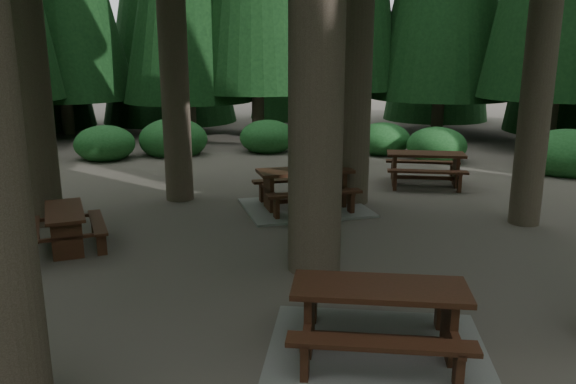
{
  "coord_description": "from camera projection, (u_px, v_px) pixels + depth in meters",
  "views": [
    {
      "loc": [
        -0.86,
        -8.12,
        3.38
      ],
      "look_at": [
        0.48,
        0.92,
        1.1
      ],
      "focal_mm": 35.0,
      "sensor_mm": 36.0,
      "label": 1
    }
  ],
  "objects": [
    {
      "name": "ground",
      "position": [
        266.0,
        276.0,
        8.73
      ],
      "size": [
        80.0,
        80.0,
        0.0
      ],
      "primitive_type": "plane",
      "color": "#4D463E",
      "rests_on": "ground"
    },
    {
      "name": "picnic_table_a",
      "position": [
        378.0,
        330.0,
        6.39
      ],
      "size": [
        2.95,
        2.64,
        0.85
      ],
      "rotation": [
        0.0,
        0.0,
        -0.26
      ],
      "color": "gray",
      "rests_on": "ground"
    },
    {
      "name": "picnic_table_b",
      "position": [
        65.0,
        222.0,
        9.89
      ],
      "size": [
        1.66,
        1.89,
        0.7
      ],
      "rotation": [
        0.0,
        0.0,
        1.82
      ],
      "color": "#392211",
      "rests_on": "ground"
    },
    {
      "name": "picnic_table_c",
      "position": [
        305.0,
        195.0,
        12.4
      ],
      "size": [
        2.86,
        2.46,
        0.89
      ],
      "rotation": [
        0.0,
        0.0,
        0.12
      ],
      "color": "gray",
      "rests_on": "ground"
    },
    {
      "name": "picnic_table_d",
      "position": [
        425.0,
        164.0,
        14.57
      ],
      "size": [
        2.34,
        2.08,
        0.85
      ],
      "rotation": [
        0.0,
        0.0,
        -0.29
      ],
      "color": "#392211",
      "rests_on": "ground"
    },
    {
      "name": "shrub_ring",
      "position": [
        302.0,
        234.0,
        9.46
      ],
      "size": [
        23.86,
        24.64,
        1.49
      ],
      "color": "#1D5720",
      "rests_on": "ground"
    }
  ]
}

